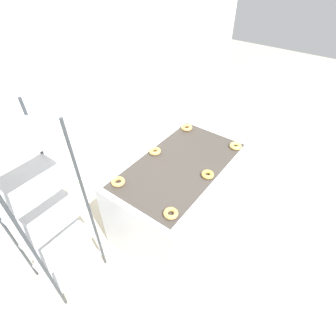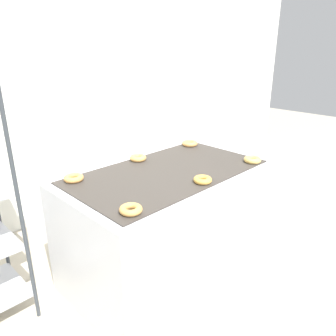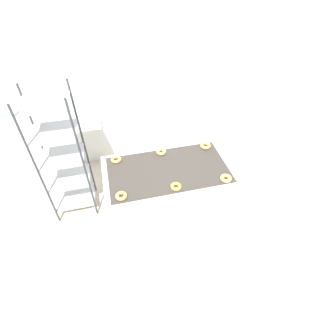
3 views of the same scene
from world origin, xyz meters
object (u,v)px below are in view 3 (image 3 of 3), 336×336
(donut_far_left, at_px, (116,159))
(fryer_machine, at_px, (168,194))
(baking_rack_cart, at_px, (63,157))
(donut_near_right, at_px, (226,178))
(donut_near_center, at_px, (176,186))
(donut_far_center, at_px, (161,152))
(donut_far_right, at_px, (205,146))
(donut_near_left, at_px, (121,196))
(glaze_bin, at_px, (239,188))

(donut_far_left, bearing_deg, fryer_machine, -28.22)
(baking_rack_cart, bearing_deg, donut_near_right, -24.94)
(donut_near_center, bearing_deg, donut_near_right, -1.52)
(fryer_machine, distance_m, donut_near_right, 0.79)
(donut_far_left, xyz_separation_m, donut_far_center, (0.55, 0.01, 0.00))
(baking_rack_cart, distance_m, donut_far_left, 0.64)
(donut_far_right, bearing_deg, donut_near_left, -152.18)
(donut_far_center, height_order, donut_far_right, same)
(baking_rack_cart, xyz_separation_m, donut_far_left, (0.61, -0.19, -0.01))
(glaze_bin, distance_m, donut_far_left, 1.76)
(fryer_machine, distance_m, donut_near_left, 0.77)
(baking_rack_cart, xyz_separation_m, donut_near_left, (0.61, -0.79, -0.01))
(donut_far_center, bearing_deg, fryer_machine, -88.53)
(baking_rack_cart, height_order, donut_near_center, baking_rack_cart)
(donut_far_left, distance_m, donut_far_right, 1.12)
(fryer_machine, bearing_deg, donut_near_center, -88.06)
(donut_near_center, distance_m, donut_far_right, 0.81)
(donut_near_right, bearing_deg, donut_far_center, 132.50)
(donut_near_left, relative_size, donut_far_center, 0.99)
(donut_near_right, bearing_deg, donut_near_center, 178.48)
(glaze_bin, relative_size, donut_far_right, 2.99)
(donut_far_right, bearing_deg, baking_rack_cart, 173.58)
(baking_rack_cart, bearing_deg, donut_far_right, -6.42)
(fryer_machine, distance_m, donut_far_right, 0.77)
(fryer_machine, relative_size, donut_near_center, 12.45)
(donut_near_left, height_order, donut_near_right, donut_near_right)
(baking_rack_cart, relative_size, donut_near_left, 13.90)
(donut_near_center, relative_size, donut_far_right, 0.89)
(donut_near_left, xyz_separation_m, donut_near_right, (1.13, -0.02, 0.00))
(fryer_machine, distance_m, donut_far_center, 0.54)
(donut_near_right, xyz_separation_m, donut_far_left, (-1.13, 0.62, -0.00))
(baking_rack_cart, height_order, donut_far_left, baking_rack_cart)
(fryer_machine, bearing_deg, donut_near_left, -152.37)
(donut_near_center, xyz_separation_m, donut_far_left, (-0.57, 0.60, 0.00))
(fryer_machine, xyz_separation_m, donut_far_left, (-0.56, 0.30, 0.44))
(donut_near_right, bearing_deg, glaze_bin, 39.73)
(donut_near_left, xyz_separation_m, donut_near_center, (0.58, -0.01, -0.00))
(baking_rack_cart, xyz_separation_m, glaze_bin, (2.22, -0.41, -0.68))
(donut_far_center, bearing_deg, donut_near_left, -132.41)
(baking_rack_cart, xyz_separation_m, donut_far_right, (1.73, -0.19, -0.01))
(donut_near_left, bearing_deg, donut_near_right, -1.06)
(donut_far_left, distance_m, donut_far_center, 0.55)
(fryer_machine, distance_m, donut_near_center, 0.53)
(donut_near_right, height_order, donut_far_center, same)
(fryer_machine, relative_size, donut_near_left, 12.04)
(glaze_bin, relative_size, donut_near_right, 3.16)
(baking_rack_cart, height_order, donut_near_left, baking_rack_cart)
(fryer_machine, relative_size, donut_far_center, 11.86)
(glaze_bin, height_order, donut_near_left, donut_near_left)
(donut_near_right, relative_size, donut_far_center, 1.02)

